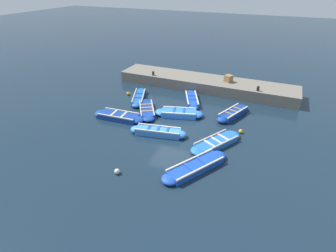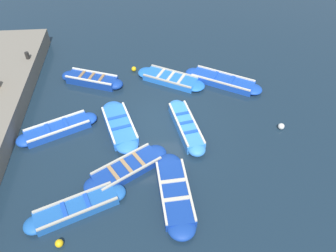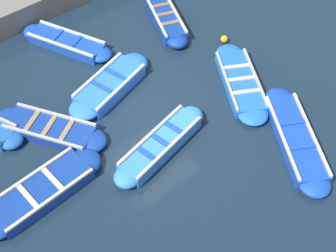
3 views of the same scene
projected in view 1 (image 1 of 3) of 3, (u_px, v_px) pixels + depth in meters
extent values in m
plane|color=#162838|center=(172.00, 127.00, 16.86)|extent=(120.00, 120.00, 0.00)
cube|color=navy|center=(147.00, 110.00, 18.67)|extent=(2.71, 2.18, 0.31)
ellipsoid|color=navy|center=(145.00, 102.00, 19.79)|extent=(1.23, 1.22, 0.31)
ellipsoid|color=navy|center=(148.00, 118.00, 17.56)|extent=(1.23, 1.22, 0.31)
cube|color=#B2AD9E|center=(140.00, 108.00, 18.52)|extent=(2.20, 1.41, 0.07)
cube|color=#B2AD9E|center=(153.00, 107.00, 18.63)|extent=(2.20, 1.41, 0.07)
cube|color=#9E7A51|center=(146.00, 104.00, 19.06)|extent=(0.56, 0.78, 0.04)
cube|color=#9E7A51|center=(147.00, 108.00, 18.58)|extent=(0.56, 0.78, 0.04)
cube|color=#9E7A51|center=(147.00, 111.00, 18.11)|extent=(0.56, 0.78, 0.04)
cube|color=#3884E0|center=(158.00, 132.00, 15.95)|extent=(1.30, 2.86, 0.39)
ellipsoid|color=#3884E0|center=(180.00, 135.00, 15.69)|extent=(0.84, 0.86, 0.39)
ellipsoid|color=#3884E0|center=(136.00, 129.00, 16.21)|extent=(0.84, 0.86, 0.39)
cube|color=beige|center=(159.00, 126.00, 16.13)|extent=(0.60, 2.67, 0.07)
cube|color=beige|center=(157.00, 132.00, 15.54)|extent=(0.60, 2.67, 0.07)
cube|color=#1947B7|center=(167.00, 130.00, 15.73)|extent=(0.70, 0.27, 0.04)
cube|color=#1947B7|center=(158.00, 129.00, 15.84)|extent=(0.70, 0.27, 0.04)
cube|color=#1947B7|center=(149.00, 128.00, 15.95)|extent=(0.70, 0.27, 0.04)
cube|color=#1E59AD|center=(139.00, 97.00, 20.55)|extent=(2.87, 1.78, 0.32)
ellipsoid|color=#1E59AD|center=(141.00, 91.00, 21.76)|extent=(0.97, 0.95, 0.32)
ellipsoid|color=#1E59AD|center=(137.00, 105.00, 19.35)|extent=(0.97, 0.95, 0.32)
cube|color=#B2AD9E|center=(134.00, 95.00, 20.46)|extent=(2.55, 1.10, 0.07)
cube|color=#B2AD9E|center=(143.00, 95.00, 20.45)|extent=(2.55, 1.10, 0.07)
cube|color=#1947B7|center=(139.00, 93.00, 20.80)|extent=(0.39, 0.70, 0.04)
cube|color=#1947B7|center=(138.00, 97.00, 20.12)|extent=(0.39, 0.70, 0.04)
cube|color=navy|center=(233.00, 114.00, 18.07)|extent=(2.63, 1.65, 0.39)
ellipsoid|color=navy|center=(242.00, 108.00, 18.84)|extent=(0.98, 0.97, 0.39)
ellipsoid|color=navy|center=(223.00, 120.00, 17.30)|extent=(0.98, 0.97, 0.39)
cube|color=silver|center=(229.00, 109.00, 18.17)|extent=(2.32, 0.95, 0.07)
cube|color=silver|center=(238.00, 112.00, 17.73)|extent=(2.32, 0.95, 0.07)
cube|color=olive|center=(237.00, 108.00, 18.29)|extent=(0.38, 0.71, 0.04)
cube|color=olive|center=(233.00, 111.00, 17.96)|extent=(0.38, 0.71, 0.04)
cube|color=olive|center=(229.00, 113.00, 17.63)|extent=(0.38, 0.71, 0.04)
cube|color=navy|center=(119.00, 116.00, 17.74)|extent=(1.22, 2.74, 0.35)
ellipsoid|color=navy|center=(137.00, 120.00, 17.35)|extent=(1.02, 1.05, 0.35)
ellipsoid|color=navy|center=(102.00, 113.00, 18.13)|extent=(1.02, 1.05, 0.35)
cube|color=beige|center=(122.00, 111.00, 18.03)|extent=(0.27, 2.62, 0.07)
cube|color=beige|center=(115.00, 117.00, 17.25)|extent=(0.27, 2.62, 0.07)
cube|color=beige|center=(124.00, 115.00, 17.53)|extent=(0.92, 0.20, 0.04)
cube|color=beige|center=(114.00, 113.00, 17.75)|extent=(0.92, 0.20, 0.04)
cube|color=#1947B7|center=(195.00, 167.00, 13.11)|extent=(3.14, 2.38, 0.31)
ellipsoid|color=#1947B7|center=(217.00, 156.00, 13.89)|extent=(1.21, 1.20, 0.31)
ellipsoid|color=#1947B7|center=(170.00, 179.00, 12.32)|extent=(1.21, 1.20, 0.31)
cube|color=beige|center=(190.00, 159.00, 13.31)|extent=(2.65, 1.61, 0.07)
cube|color=beige|center=(201.00, 168.00, 12.71)|extent=(2.65, 1.61, 0.07)
cube|color=#1947B7|center=(202.00, 161.00, 13.24)|extent=(0.54, 0.78, 0.04)
cube|color=#1947B7|center=(189.00, 167.00, 12.80)|extent=(0.54, 0.78, 0.04)
cube|color=blue|center=(216.00, 143.00, 15.03)|extent=(2.81, 2.18, 0.29)
ellipsoid|color=blue|center=(232.00, 135.00, 15.72)|extent=(1.29, 1.28, 0.29)
ellipsoid|color=blue|center=(199.00, 151.00, 14.34)|extent=(1.29, 1.28, 0.29)
cube|color=#B2AD9E|center=(211.00, 136.00, 15.26)|extent=(2.31, 1.34, 0.07)
cube|color=#B2AD9E|center=(222.00, 144.00, 14.62)|extent=(2.31, 1.34, 0.07)
cube|color=beige|center=(223.00, 137.00, 15.24)|extent=(0.56, 0.85, 0.04)
cube|color=beige|center=(216.00, 140.00, 14.95)|extent=(0.56, 0.85, 0.04)
cube|color=beige|center=(209.00, 143.00, 14.65)|extent=(0.56, 0.85, 0.04)
cube|color=blue|center=(179.00, 113.00, 18.10)|extent=(1.64, 2.56, 0.39)
ellipsoid|color=blue|center=(196.00, 114.00, 17.97)|extent=(1.18, 1.20, 0.39)
ellipsoid|color=blue|center=(162.00, 112.00, 18.24)|extent=(1.18, 1.20, 0.39)
cube|color=silver|center=(180.00, 107.00, 18.40)|extent=(0.72, 2.26, 0.07)
cube|color=silver|center=(178.00, 114.00, 17.58)|extent=(0.72, 2.26, 0.07)
cube|color=#1947B7|center=(184.00, 111.00, 17.96)|extent=(0.90, 0.38, 0.04)
cube|color=#1947B7|center=(174.00, 110.00, 18.04)|extent=(0.90, 0.38, 0.04)
cube|color=#1947B7|center=(192.00, 100.00, 20.18)|extent=(2.77, 1.85, 0.33)
ellipsoid|color=#1947B7|center=(190.00, 93.00, 21.34)|extent=(1.02, 1.01, 0.33)
ellipsoid|color=#1947B7|center=(194.00, 107.00, 19.02)|extent=(1.02, 1.01, 0.33)
cube|color=silver|center=(187.00, 97.00, 20.07)|extent=(2.41, 1.16, 0.07)
cube|color=silver|center=(197.00, 97.00, 20.08)|extent=(2.41, 1.16, 0.07)
cube|color=#1947B7|center=(191.00, 95.00, 20.41)|extent=(0.43, 0.71, 0.04)
cube|color=#1947B7|center=(192.00, 99.00, 19.76)|extent=(0.43, 0.71, 0.04)
cube|color=slate|center=(205.00, 83.00, 22.44)|extent=(2.77, 15.06, 0.88)
cylinder|color=black|center=(258.00, 89.00, 19.77)|extent=(0.20, 0.20, 0.35)
cylinder|color=black|center=(153.00, 73.00, 22.86)|extent=(0.20, 0.20, 0.35)
cube|color=olive|center=(228.00, 78.00, 21.43)|extent=(0.73, 0.73, 0.54)
sphere|color=#EAB214|center=(128.00, 94.00, 21.31)|extent=(0.26, 0.26, 0.26)
sphere|color=#EAB214|center=(241.00, 131.00, 16.13)|extent=(0.26, 0.26, 0.26)
sphere|color=silver|center=(117.00, 171.00, 12.82)|extent=(0.27, 0.27, 0.27)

